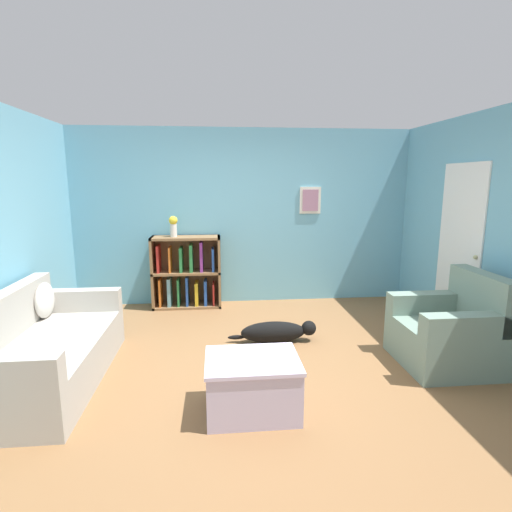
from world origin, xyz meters
TOP-DOWN VIEW (x-y plane):
  - ground_plane at (0.00, 0.00)m, footprint 14.00×14.00m
  - wall_back at (0.00, 2.25)m, footprint 5.60×0.13m
  - wall_right at (2.55, 0.02)m, footprint 0.16×5.00m
  - couch at (-2.04, -0.15)m, footprint 0.93×1.90m
  - bookshelf at (-0.86, 2.02)m, footprint 0.99×0.36m
  - recliner_chair at (1.93, -0.17)m, footprint 0.89×0.89m
  - coffee_table at (-0.15, -0.82)m, footprint 0.75×0.58m
  - dog at (0.25, 0.55)m, footprint 1.03×0.22m
  - vase at (-1.03, 2.00)m, footprint 0.12×0.12m

SIDE VIEW (x-z plane):
  - ground_plane at x=0.00m, z-range 0.00..0.00m
  - dog at x=0.25m, z-range 0.00..0.25m
  - coffee_table at x=-0.15m, z-range 0.01..0.47m
  - couch at x=-2.04m, z-range -0.12..0.71m
  - recliner_chair at x=1.93m, z-range -0.13..0.81m
  - bookshelf at x=-0.86m, z-range -0.03..1.02m
  - vase at x=-1.03m, z-range 1.07..1.37m
  - wall_right at x=2.55m, z-range -0.01..2.59m
  - wall_back at x=0.00m, z-range 0.00..2.60m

